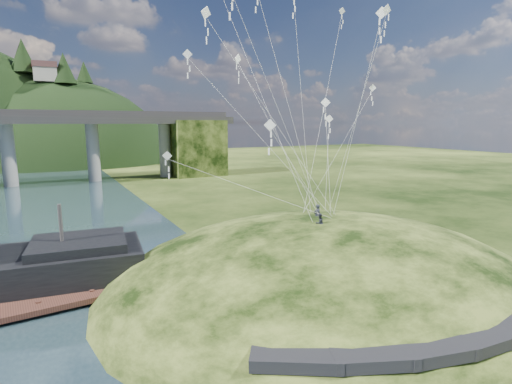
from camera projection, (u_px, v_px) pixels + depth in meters
name	position (u px, v px, depth m)	size (l,w,h in m)	color
ground	(246.00, 317.00, 25.85)	(320.00, 320.00, 0.00)	black
grass_hill	(324.00, 301.00, 31.58)	(36.00, 32.00, 13.00)	black
footpath	(460.00, 327.00, 20.53)	(22.29, 5.84, 0.83)	black
wooden_dock	(92.00, 294.00, 28.22)	(15.84, 3.74, 1.12)	#311914
kite_flyers	(319.00, 209.00, 31.15)	(2.20, 2.80, 1.91)	#22252E
kite_swarm	(279.00, 48.00, 31.49)	(19.81, 12.91, 17.91)	white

